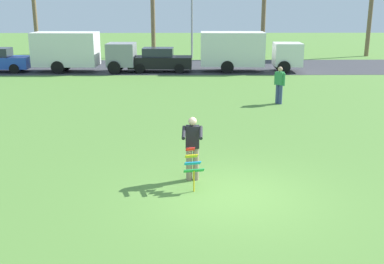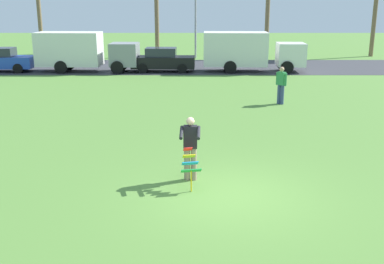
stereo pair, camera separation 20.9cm
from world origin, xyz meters
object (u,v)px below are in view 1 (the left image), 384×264
parked_car_black (160,60)px  kite_held (193,164)px  streetlight_pole (192,9)px  person_walker_near (279,84)px  parked_truck_white_box (245,51)px  parked_truck_grey_van (78,51)px  person_kite_flyer (192,146)px

parked_car_black → kite_held: bearing=-84.7°
streetlight_pole → person_walker_near: streetlight_pole is taller
parked_car_black → streetlight_pole: size_ratio=0.61×
parked_truck_white_box → parked_truck_grey_van: bearing=180.0°
parked_truck_grey_van → parked_truck_white_box: (11.10, -0.00, 0.00)m
parked_truck_grey_van → parked_truck_white_box: same height
parked_car_black → parked_truck_white_box: size_ratio=0.63×
parked_car_black → person_walker_near: size_ratio=2.46×
parked_truck_grey_van → person_walker_near: 15.42m
parked_truck_white_box → person_walker_near: size_ratio=3.91×
person_kite_flyer → parked_car_black: size_ratio=0.41×
person_kite_flyer → kite_held: 0.69m
streetlight_pole → parked_truck_grey_van: bearing=-134.7°
kite_held → streetlight_pole: (0.34, 28.26, 3.32)m
parked_truck_grey_van → parked_truck_white_box: bearing=-0.0°
person_kite_flyer → kite_held: person_kite_flyer is taller
kite_held → parked_car_black: parked_car_black is taller
kite_held → parked_truck_grey_van: 21.79m
person_kite_flyer → parked_truck_grey_van: (-7.33, 19.87, 0.46)m
kite_held → parked_truck_white_box: size_ratio=0.15×
person_kite_flyer → person_walker_near: 10.45m
parked_truck_white_box → person_walker_near: (0.39, -10.28, -0.48)m
kite_held → streetlight_pole: streetlight_pole is taller
kite_held → parked_car_black: (-1.91, 20.51, 0.10)m
person_kite_flyer → person_walker_near: size_ratio=1.00×
streetlight_pole → person_walker_near: size_ratio=4.05×
person_kite_flyer → parked_truck_white_box: parked_truck_white_box is taller
parked_truck_grey_van → streetlight_pole: (7.67, 7.75, 2.59)m
streetlight_pole → person_kite_flyer: bearing=-90.7°
parked_car_black → streetlight_pole: bearing=73.8°
kite_held → parked_truck_white_box: bearing=79.6°
parked_truck_white_box → person_walker_near: parked_truck_white_box is taller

